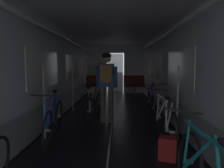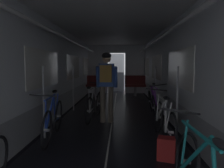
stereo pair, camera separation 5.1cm
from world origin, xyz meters
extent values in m
cube|color=black|center=(-1.41, 3.25, 0.00)|extent=(0.08, 11.50, 0.01)
cube|color=black|center=(1.41, 3.25, 0.00)|extent=(0.08, 11.50, 0.01)
cube|color=beige|center=(0.00, 3.25, 0.00)|extent=(0.03, 11.27, 0.00)
cube|color=#9EA0A5|center=(-1.51, 3.25, 0.30)|extent=(0.12, 11.50, 0.60)
cube|color=silver|center=(-1.51, 3.25, 1.53)|extent=(0.12, 11.50, 1.85)
cube|color=white|center=(-1.45, 2.67, 1.35)|extent=(0.02, 1.90, 0.80)
cube|color=white|center=(-1.45, 5.55, 1.35)|extent=(0.02, 1.90, 0.80)
cube|color=white|center=(-1.45, 8.42, 1.35)|extent=(0.02, 1.90, 0.80)
cube|color=yellow|center=(-1.45, 3.36, 1.35)|extent=(0.01, 0.20, 0.28)
cylinder|color=white|center=(-1.17, 3.25, 2.10)|extent=(0.07, 11.04, 0.07)
cylinder|color=#B7BABF|center=(-1.27, 2.10, 0.70)|extent=(0.04, 0.04, 1.40)
cylinder|color=#B7BABF|center=(-1.27, 4.70, 0.70)|extent=(0.04, 0.04, 1.40)
cube|color=#9EA0A5|center=(1.51, 3.25, 0.30)|extent=(0.12, 11.50, 0.60)
cube|color=silver|center=(1.51, 3.25, 1.53)|extent=(0.12, 11.50, 1.85)
cube|color=white|center=(1.45, 2.67, 1.35)|extent=(0.02, 1.90, 0.80)
cube|color=white|center=(1.45, 5.55, 1.35)|extent=(0.02, 1.90, 0.80)
cube|color=white|center=(1.45, 8.42, 1.35)|extent=(0.02, 1.90, 0.80)
cube|color=yellow|center=(1.45, 3.24, 1.35)|extent=(0.01, 0.20, 0.28)
cylinder|color=white|center=(1.17, 3.25, 2.10)|extent=(0.07, 11.04, 0.07)
cylinder|color=#B7BABF|center=(1.27, 2.10, 0.70)|extent=(0.04, 0.04, 1.40)
cylinder|color=#B7BABF|center=(1.27, 4.70, 0.70)|extent=(0.04, 0.04, 1.40)
cube|color=silver|center=(-0.95, 9.06, 1.23)|extent=(1.00, 0.12, 2.45)
cube|color=silver|center=(0.95, 9.06, 1.23)|extent=(1.00, 0.12, 2.45)
cube|color=silver|center=(0.00, 9.06, 2.25)|extent=(0.90, 0.12, 0.40)
cube|color=#4C4F54|center=(0.00, 9.76, 1.03)|extent=(0.81, 0.04, 2.05)
cube|color=white|center=(0.00, 3.25, 2.51)|extent=(3.14, 11.62, 0.12)
cylinder|color=gray|center=(-0.90, 8.00, 0.22)|extent=(0.12, 0.12, 0.44)
cube|color=maroon|center=(-0.90, 8.00, 0.49)|extent=(0.96, 0.44, 0.10)
cube|color=maroon|center=(-0.90, 8.19, 0.74)|extent=(0.96, 0.08, 0.40)
torus|color=gray|center=(-1.33, 8.22, 0.94)|extent=(0.14, 0.14, 0.02)
cylinder|color=gray|center=(0.90, 8.00, 0.22)|extent=(0.12, 0.12, 0.44)
cube|color=maroon|center=(0.90, 8.00, 0.49)|extent=(0.96, 0.44, 0.10)
cube|color=maroon|center=(0.90, 8.19, 0.74)|extent=(0.96, 0.08, 0.40)
torus|color=gray|center=(0.47, 8.22, 0.94)|extent=(0.14, 0.14, 0.02)
torus|color=black|center=(1.02, 1.50, 0.33)|extent=(0.11, 0.67, 0.67)
cylinder|color=#B2B2B7|center=(1.02, 1.50, 0.33)|extent=(0.10, 0.05, 0.06)
torus|color=black|center=(1.00, 2.52, 0.33)|extent=(0.11, 0.67, 0.67)
cylinder|color=#B2B2B7|center=(1.00, 2.52, 0.33)|extent=(0.10, 0.05, 0.06)
cylinder|color=silver|center=(0.99, 2.20, 0.55)|extent=(0.10, 0.54, 0.56)
cylinder|color=silver|center=(1.00, 1.79, 0.55)|extent=(0.08, 0.34, 0.55)
cylinder|color=silver|center=(0.97, 2.05, 0.82)|extent=(0.05, 0.82, 0.04)
cylinder|color=silver|center=(1.00, 1.57, 0.57)|extent=(0.07, 0.16, 0.49)
cylinder|color=silver|center=(1.02, 1.72, 0.31)|extent=(0.03, 0.45, 0.07)
cylinder|color=silver|center=(0.98, 2.49, 0.57)|extent=(0.07, 0.09, 0.49)
cylinder|color=black|center=(1.02, 1.95, 0.29)|extent=(0.03, 0.17, 0.17)
ellipsoid|color=black|center=(0.97, 1.62, 0.88)|extent=(0.10, 0.24, 0.07)
cylinder|color=black|center=(0.95, 2.50, 0.92)|extent=(0.44, 0.03, 0.07)
torus|color=black|center=(-1.12, 2.55, 0.33)|extent=(0.15, 0.68, 0.67)
cylinder|color=#B2B2B7|center=(-1.12, 2.55, 0.33)|extent=(0.10, 0.06, 0.06)
torus|color=black|center=(-1.03, 1.53, 0.33)|extent=(0.15, 0.68, 0.67)
cylinder|color=#B2B2B7|center=(-1.03, 1.53, 0.33)|extent=(0.10, 0.06, 0.06)
cylinder|color=#2342B7|center=(-1.07, 1.85, 0.55)|extent=(0.05, 0.54, 0.56)
cylinder|color=#2342B7|center=(-1.11, 2.25, 0.55)|extent=(0.11, 0.34, 0.55)
cylinder|color=#2342B7|center=(-1.11, 2.00, 0.82)|extent=(0.11, 0.82, 0.04)
cylinder|color=#2342B7|center=(-1.13, 2.48, 0.58)|extent=(0.05, 0.17, 0.49)
cylinder|color=#2342B7|center=(-1.10, 2.32, 0.31)|extent=(0.07, 0.45, 0.07)
cylinder|color=#2342B7|center=(-1.05, 1.56, 0.58)|extent=(0.07, 0.09, 0.49)
cylinder|color=black|center=(-1.08, 2.10, 0.29)|extent=(0.04, 0.17, 0.17)
ellipsoid|color=black|center=(-1.15, 2.43, 0.88)|extent=(0.12, 0.25, 0.07)
cylinder|color=black|center=(-1.07, 1.54, 0.92)|extent=(0.44, 0.07, 0.06)
torus|color=black|center=(0.95, 0.44, 0.33)|extent=(0.16, 0.67, 0.67)
cylinder|color=#B2B2B7|center=(0.95, 0.44, 0.33)|extent=(0.10, 0.05, 0.06)
cylinder|color=teal|center=(0.93, 0.12, 0.55)|extent=(0.14, 0.54, 0.56)
cylinder|color=teal|center=(0.90, -0.03, 0.81)|extent=(0.07, 0.82, 0.04)
cylinder|color=teal|center=(0.92, 0.41, 0.57)|extent=(0.10, 0.09, 0.49)
cylinder|color=black|center=(0.87, 0.43, 0.91)|extent=(0.44, 0.04, 0.09)
torus|color=black|center=(1.12, 4.57, 0.33)|extent=(0.16, 0.67, 0.67)
cylinder|color=#B2B2B7|center=(1.12, 4.57, 0.33)|extent=(0.10, 0.05, 0.06)
torus|color=black|center=(1.08, 3.55, 0.33)|extent=(0.16, 0.67, 0.67)
cylinder|color=#B2B2B7|center=(1.08, 3.55, 0.33)|extent=(0.10, 0.05, 0.06)
cylinder|color=purple|center=(1.12, 3.86, 0.55)|extent=(0.10, 0.54, 0.56)
cylinder|color=purple|center=(1.14, 4.27, 0.55)|extent=(0.13, 0.34, 0.55)
cylinder|color=purple|center=(1.17, 4.01, 0.81)|extent=(0.07, 0.82, 0.04)
cylinder|color=purple|center=(1.15, 4.50, 0.57)|extent=(0.09, 0.17, 0.49)
cylinder|color=purple|center=(1.11, 4.34, 0.31)|extent=(0.05, 0.45, 0.07)
cylinder|color=purple|center=(1.12, 3.58, 0.57)|extent=(0.10, 0.09, 0.49)
cylinder|color=black|center=(1.10, 4.12, 0.29)|extent=(0.04, 0.17, 0.17)
ellipsoid|color=black|center=(1.20, 4.44, 0.87)|extent=(0.11, 0.24, 0.07)
cylinder|color=black|center=(1.16, 3.55, 0.91)|extent=(0.44, 0.04, 0.09)
cylinder|color=brown|center=(-0.23, 3.34, 0.45)|extent=(0.13, 0.13, 0.90)
cylinder|color=brown|center=(-0.03, 3.33, 0.45)|extent=(0.13, 0.13, 0.90)
cube|color=#2D4C99|center=(-0.13, 3.33, 1.18)|extent=(0.37, 0.23, 0.56)
cylinder|color=#2D4C99|center=(-0.35, 3.36, 1.13)|extent=(0.10, 0.20, 0.53)
cylinder|color=#2D4C99|center=(0.09, 3.34, 1.13)|extent=(0.10, 0.20, 0.53)
sphere|color=tan|center=(-0.13, 3.33, 1.58)|extent=(0.21, 0.21, 0.21)
ellipsoid|color=black|center=(-0.13, 3.33, 1.65)|extent=(0.25, 0.29, 0.16)
cube|color=olive|center=(-0.14, 3.16, 1.22)|extent=(0.29, 0.17, 0.40)
torus|color=black|center=(-0.54, 3.08, 0.33)|extent=(0.16, 0.67, 0.67)
cylinder|color=#B2B2B7|center=(-0.54, 3.08, 0.33)|extent=(0.10, 0.06, 0.06)
torus|color=black|center=(-0.40, 4.09, 0.33)|extent=(0.16, 0.67, 0.67)
cylinder|color=#B2B2B7|center=(-0.40, 4.09, 0.33)|extent=(0.10, 0.06, 0.06)
cylinder|color=#ADAFB5|center=(-0.46, 3.78, 0.55)|extent=(0.08, 0.54, 0.56)
cylinder|color=#ADAFB5|center=(-0.51, 3.37, 0.55)|extent=(0.11, 0.34, 0.55)
cylinder|color=#ADAFB5|center=(-0.50, 3.63, 0.82)|extent=(0.15, 0.82, 0.04)
cylinder|color=#ADAFB5|center=(-0.55, 3.15, 0.58)|extent=(0.04, 0.17, 0.49)
cylinder|color=#ADAFB5|center=(-0.51, 3.30, 0.31)|extent=(0.09, 0.45, 0.07)
cylinder|color=#ADAFB5|center=(-0.42, 4.06, 0.58)|extent=(0.07, 0.09, 0.49)
cylinder|color=black|center=(-0.48, 3.52, 0.29)|extent=(0.04, 0.17, 0.17)
ellipsoid|color=black|center=(-0.56, 3.20, 0.88)|extent=(0.12, 0.25, 0.07)
cylinder|color=black|center=(-0.44, 4.08, 0.92)|extent=(0.44, 0.08, 0.05)
cube|color=maroon|center=(0.90, 1.22, 0.17)|extent=(0.31, 0.27, 0.34)
camera|label=1|loc=(0.15, -1.92, 1.41)|focal=34.31mm
camera|label=2|loc=(0.20, -1.92, 1.41)|focal=34.31mm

